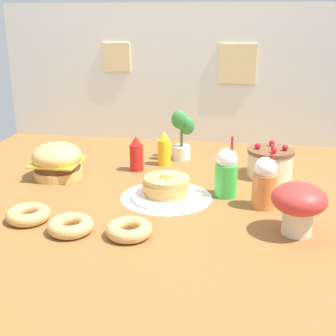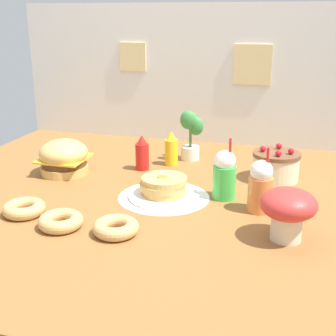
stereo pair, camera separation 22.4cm
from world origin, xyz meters
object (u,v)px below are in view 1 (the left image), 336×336
at_px(donut_vanilla, 129,229).
at_px(burger, 57,161).
at_px(mustard_bottle, 164,149).
at_px(donut_pink_glaze, 28,214).
at_px(cream_soda_cup, 226,173).
at_px(ketchup_bottle, 136,155).
at_px(mushroom_stool, 299,204).
at_px(donut_chocolate, 70,225).
at_px(layer_cake, 270,162).
at_px(pancake_stack, 166,188).
at_px(potted_plant, 182,133).
at_px(orange_float_cup, 265,183).

bearing_deg(donut_vanilla, burger, 131.55).
distance_m(mustard_bottle, donut_pink_glaze, 0.94).
bearing_deg(donut_pink_glaze, cream_soda_cup, 27.56).
relative_size(ketchup_bottle, mushroom_stool, 0.91).
bearing_deg(burger, donut_vanilla, -48.45).
distance_m(donut_pink_glaze, donut_chocolate, 0.22).
distance_m(layer_cake, donut_vanilla, 0.98).
bearing_deg(pancake_stack, cream_soda_cup, 14.31).
distance_m(donut_chocolate, potted_plant, 1.08).
xyz_separation_m(burger, donut_vanilla, (0.53, -0.60, -0.06)).
distance_m(layer_cake, donut_pink_glaze, 1.25).
bearing_deg(ketchup_bottle, burger, -155.63).
bearing_deg(layer_cake, burger, -169.63).
relative_size(pancake_stack, potted_plant, 1.11).
bearing_deg(ketchup_bottle, cream_soda_cup, -30.57).
distance_m(ketchup_bottle, donut_vanilla, 0.79).
height_order(donut_vanilla, potted_plant, potted_plant).
bearing_deg(mushroom_stool, mustard_bottle, 130.64).
height_order(mustard_bottle, potted_plant, potted_plant).
bearing_deg(donut_chocolate, cream_soda_cup, 39.89).
relative_size(pancake_stack, orange_float_cup, 1.13).
distance_m(burger, potted_plant, 0.74).
bearing_deg(mushroom_stool, ketchup_bottle, 140.82).
bearing_deg(ketchup_bottle, pancake_stack, -58.01).
bearing_deg(potted_plant, donut_chocolate, -106.18).
relative_size(layer_cake, cream_soda_cup, 0.83).
bearing_deg(burger, mushroom_stool, -21.92).
distance_m(mustard_bottle, cream_soda_cup, 0.56).
xyz_separation_m(donut_vanilla, potted_plant, (0.06, 1.03, 0.13)).
distance_m(donut_vanilla, potted_plant, 1.04).
distance_m(cream_soda_cup, donut_pink_glaze, 0.90).
bearing_deg(mustard_bottle, donut_chocolate, -103.37).
distance_m(burger, donut_vanilla, 0.81).
relative_size(burger, donut_vanilla, 1.43).
distance_m(orange_float_cup, potted_plant, 0.80).
distance_m(ketchup_bottle, donut_chocolate, 0.79).
relative_size(burger, donut_chocolate, 1.43).
height_order(cream_soda_cup, donut_chocolate, cream_soda_cup).
distance_m(pancake_stack, potted_plant, 0.62).
height_order(pancake_stack, layer_cake, layer_cake).
xyz_separation_m(mustard_bottle, donut_chocolate, (-0.22, -0.91, -0.06)).
bearing_deg(ketchup_bottle, donut_chocolate, -96.07).
xyz_separation_m(burger, donut_pink_glaze, (0.09, -0.54, -0.06)).
height_order(layer_cake, cream_soda_cup, cream_soda_cup).
relative_size(cream_soda_cup, donut_pink_glaze, 1.61).
bearing_deg(potted_plant, layer_cake, -23.88).
bearing_deg(donut_chocolate, mustard_bottle, 76.63).
distance_m(mustard_bottle, mushroom_stool, 1.02).
bearing_deg(mushroom_stool, donut_pink_glaze, -176.68).
bearing_deg(mushroom_stool, orange_float_cup, 116.32).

